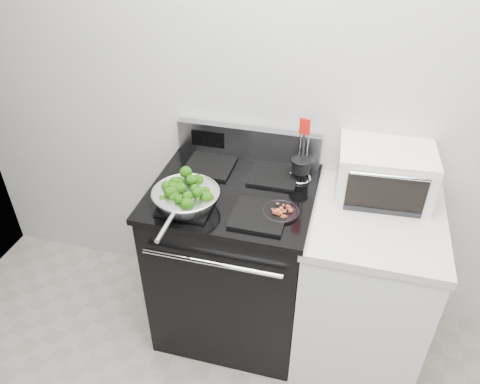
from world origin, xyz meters
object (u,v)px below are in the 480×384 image
(skillet, at_px, (186,197))
(bacon_plate, at_px, (281,210))
(utensil_holder, at_px, (301,168))
(gas_range, at_px, (234,259))
(toaster_oven, at_px, (384,172))

(skillet, xyz_separation_m, bacon_plate, (0.43, 0.06, -0.03))
(bacon_plate, relative_size, utensil_holder, 0.49)
(skillet, distance_m, utensil_holder, 0.59)
(bacon_plate, bearing_deg, utensil_holder, 81.96)
(gas_range, height_order, utensil_holder, utensil_holder)
(gas_range, xyz_separation_m, skillet, (-0.17, -0.18, 0.51))
(skillet, relative_size, utensil_holder, 1.45)
(bacon_plate, bearing_deg, skillet, -172.05)
(bacon_plate, bearing_deg, gas_range, 154.23)
(skillet, relative_size, toaster_oven, 1.09)
(bacon_plate, bearing_deg, toaster_oven, 35.92)
(toaster_oven, bearing_deg, gas_range, -168.26)
(toaster_oven, bearing_deg, utensil_holder, 178.90)
(toaster_oven, bearing_deg, skillet, -160.15)
(bacon_plate, relative_size, toaster_oven, 0.37)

